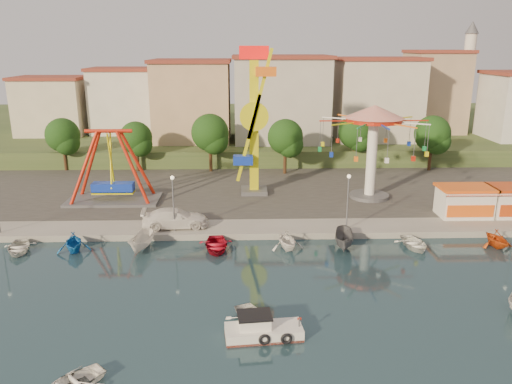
{
  "coord_description": "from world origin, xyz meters",
  "views": [
    {
      "loc": [
        -1.63,
        -30.55,
        17.09
      ],
      "look_at": [
        -0.43,
        14.0,
        4.0
      ],
      "focal_mm": 35.0,
      "sensor_mm": 36.0,
      "label": 1
    }
  ],
  "objects_px": {
    "pirate_ship_ride": "(111,168)",
    "kamikaze_tower": "(255,125)",
    "van": "(175,218)",
    "rowboat_a": "(254,320)",
    "cabin_motorboat": "(262,331)",
    "wave_swinger": "(373,131)"
  },
  "relations": [
    {
      "from": "pirate_ship_ride",
      "to": "kamikaze_tower",
      "type": "bearing_deg",
      "value": 9.18
    },
    {
      "from": "pirate_ship_ride",
      "to": "van",
      "type": "bearing_deg",
      "value": -47.18
    },
    {
      "from": "kamikaze_tower",
      "to": "rowboat_a",
      "type": "height_order",
      "value": "kamikaze_tower"
    },
    {
      "from": "kamikaze_tower",
      "to": "rowboat_a",
      "type": "relative_size",
      "value": 4.11
    },
    {
      "from": "cabin_motorboat",
      "to": "kamikaze_tower",
      "type": "bearing_deg",
      "value": 83.6
    },
    {
      "from": "wave_swinger",
      "to": "rowboat_a",
      "type": "distance_m",
      "value": 30.05
    },
    {
      "from": "kamikaze_tower",
      "to": "cabin_motorboat",
      "type": "xyz_separation_m",
      "value": [
        -0.35,
        -28.84,
        -8.15
      ]
    },
    {
      "from": "pirate_ship_ride",
      "to": "wave_swinger",
      "type": "height_order",
      "value": "wave_swinger"
    },
    {
      "from": "kamikaze_tower",
      "to": "wave_swinger",
      "type": "height_order",
      "value": "kamikaze_tower"
    },
    {
      "from": "pirate_ship_ride",
      "to": "cabin_motorboat",
      "type": "relative_size",
      "value": 2.07
    },
    {
      "from": "wave_swinger",
      "to": "rowboat_a",
      "type": "relative_size",
      "value": 2.89
    },
    {
      "from": "wave_swinger",
      "to": "cabin_motorboat",
      "type": "xyz_separation_m",
      "value": [
        -13.17,
        -26.88,
        -7.76
      ]
    },
    {
      "from": "van",
      "to": "wave_swinger",
      "type": "bearing_deg",
      "value": -71.32
    },
    {
      "from": "van",
      "to": "rowboat_a",
      "type": "bearing_deg",
      "value": -161.91
    },
    {
      "from": "rowboat_a",
      "to": "van",
      "type": "height_order",
      "value": "van"
    },
    {
      "from": "pirate_ship_ride",
      "to": "wave_swinger",
      "type": "bearing_deg",
      "value": 1.16
    },
    {
      "from": "wave_swinger",
      "to": "van",
      "type": "xyz_separation_m",
      "value": [
        -20.67,
        -9.03,
        -6.7
      ]
    },
    {
      "from": "rowboat_a",
      "to": "van",
      "type": "distance_m",
      "value": 18.06
    },
    {
      "from": "kamikaze_tower",
      "to": "cabin_motorboat",
      "type": "bearing_deg",
      "value": -90.69
    },
    {
      "from": "kamikaze_tower",
      "to": "cabin_motorboat",
      "type": "height_order",
      "value": "kamikaze_tower"
    },
    {
      "from": "kamikaze_tower",
      "to": "pirate_ship_ride",
      "type": "bearing_deg",
      "value": -170.82
    },
    {
      "from": "wave_swinger",
      "to": "pirate_ship_ride",
      "type": "bearing_deg",
      "value": -178.84
    }
  ]
}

